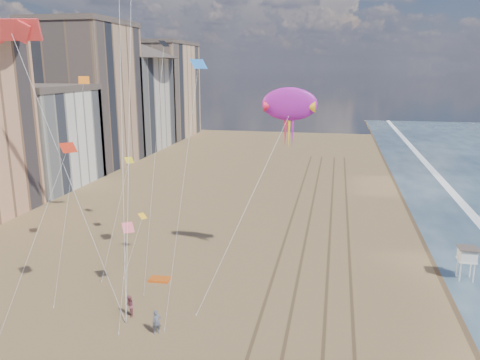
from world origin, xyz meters
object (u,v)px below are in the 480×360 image
lifeguard_stand (467,255)px  kite_flyer_b (130,306)px  show_kite (289,105)px  kite_flyer_a (157,322)px  grounded_kite (160,279)px

lifeguard_stand → kite_flyer_b: lifeguard_stand is taller
lifeguard_stand → kite_flyer_b: (-28.63, -13.03, -1.58)m
show_kite → kite_flyer_a: show_kite is taller
show_kite → kite_flyer_a: (-8.44, -13.06, -15.62)m
lifeguard_stand → kite_flyer_a: (-25.55, -14.92, -1.55)m
lifeguard_stand → kite_flyer_b: bearing=-155.5°
kite_flyer_b → grounded_kite: bearing=143.7°
grounded_kite → kite_flyer_a: kite_flyer_a is taller
kite_flyer_a → grounded_kite: bearing=71.8°
show_kite → kite_flyer_b: 22.41m
grounded_kite → show_kite: show_kite is taller
grounded_kite → kite_flyer_a: size_ratio=1.00×
kite_flyer_b → kite_flyer_a: bearing=21.5°
grounded_kite → show_kite: 20.61m
lifeguard_stand → show_kite: show_kite is taller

